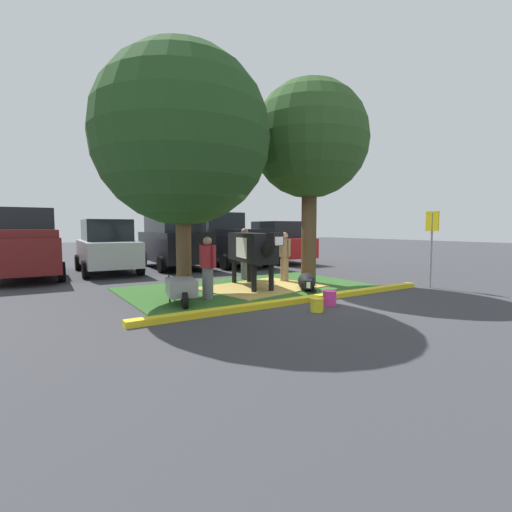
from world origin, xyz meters
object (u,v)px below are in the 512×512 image
Objects in this scene: person_handler at (285,256)px; pickup_truck_maroon at (25,245)px; calf_lying at (307,282)px; person_visitor_far at (245,252)px; shade_tree_left at (182,137)px; sedan_red at (276,242)px; cow_holstein at (253,248)px; bucket_pink at (330,298)px; suv_black at (173,238)px; person_visitor_near at (208,266)px; pickup_truck_black at (227,241)px; sedan_silver at (107,247)px; bucket_yellow at (317,304)px; wheelbarrow at (181,288)px; parking_sign at (432,234)px; shade_tree_right at (310,141)px.

person_handler is 8.96m from pickup_truck_maroon.
calf_lying is 0.72× the size of person_visitor_far.
shade_tree_left is at bearing -149.28° from person_visitor_far.
cow_holstein is at bearing -130.72° from sedan_red.
bucket_pink is 9.27m from suv_black.
bucket_pink is at bearing -85.79° from cow_holstein.
pickup_truck_black reaches higher than person_visitor_near.
shade_tree_left is 1.11× the size of pickup_truck_maroon.
bucket_pink is at bearing -72.01° from sedan_silver.
calf_lying is at bearing -120.11° from sedan_red.
person_handler is 4.19m from bucket_yellow.
shade_tree_left is at bearing -178.72° from cow_holstein.
shade_tree_left is 1.98× the size of cow_holstein.
parking_sign is at bearing -13.43° from wheelbarrow.
bucket_pink is (2.74, -1.83, -0.21)m from wheelbarrow.
calf_lying is 0.76× the size of wheelbarrow.
sedan_red is (5.17, -0.31, -0.29)m from suv_black.
wheelbarrow is at bearing -109.18° from suv_black.
person_visitor_near is 0.69× the size of parking_sign.
person_visitor_far is 4.98m from pickup_truck_black.
shade_tree_right reaches higher than sedan_silver.
parking_sign reaches higher than sedan_red.
calf_lying is 1.74m from person_handler.
sedan_silver reaches higher than bucket_pink.
person_visitor_near is (-2.85, 0.28, 0.57)m from calf_lying.
bucket_yellow is 10.67m from pickup_truck_maroon.
calf_lying is 9.80m from pickup_truck_maroon.
sedan_red is at bearing 59.89° from calf_lying.
suv_black is at bearing 91.12° from bucket_pink.
pickup_truck_black is at bearing 53.56° from shade_tree_left.
person_handler is (0.43, 1.57, 0.61)m from calf_lying.
bucket_yellow is 0.88× the size of bucket_pink.
suv_black is (2.56, 7.37, 0.88)m from wheelbarrow.
pickup_truck_black reaches higher than person_handler.
shade_tree_right is 1.37× the size of sedan_silver.
shade_tree_right is 4.99× the size of calf_lying.
suv_black is (0.48, 9.51, 1.12)m from bucket_yellow.
bucket_yellow is (-1.52, -2.07, -0.09)m from calf_lying.
shade_tree_right is at bearing -2.06° from cow_holstein.
calf_lying is 0.82× the size of person_visitor_near.
parking_sign is at bearing -95.57° from sedan_red.
shade_tree_left is 1.36× the size of sedan_red.
bucket_pink is at bearing -33.77° from wheelbarrow.
sedan_silver is (-0.17, 7.12, 0.60)m from wheelbarrow.
pickup_truck_black is at bearing -0.36° from pickup_truck_maroon.
cow_holstein is 6.68m from sedan_silver.
shade_tree_right is 4.07× the size of person_visitor_near.
parking_sign is (3.63, -4.27, 0.62)m from person_visitor_far.
shade_tree_left is 0.99× the size of shade_tree_right.
pickup_truck_maroon is 7.89m from pickup_truck_black.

